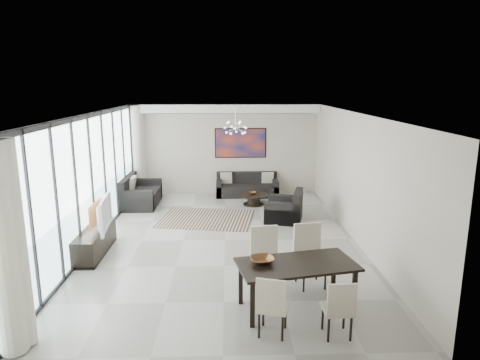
{
  "coord_description": "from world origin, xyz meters",
  "views": [
    {
      "loc": [
        0.08,
        -9.35,
        3.53
      ],
      "look_at": [
        0.37,
        0.77,
        1.25
      ],
      "focal_mm": 32.0,
      "sensor_mm": 36.0,
      "label": 1
    }
  ],
  "objects_px": {
    "coffee_table": "(254,199)",
    "tv_console": "(94,241)",
    "television": "(100,214)",
    "dining_table": "(297,268)",
    "sofa_main": "(247,188)"
  },
  "relations": [
    {
      "from": "coffee_table",
      "to": "tv_console",
      "type": "bearing_deg",
      "value": -134.46
    },
    {
      "from": "coffee_table",
      "to": "sofa_main",
      "type": "height_order",
      "value": "sofa_main"
    },
    {
      "from": "coffee_table",
      "to": "dining_table",
      "type": "height_order",
      "value": "dining_table"
    },
    {
      "from": "coffee_table",
      "to": "sofa_main",
      "type": "bearing_deg",
      "value": 97.51
    },
    {
      "from": "sofa_main",
      "to": "dining_table",
      "type": "height_order",
      "value": "dining_table"
    },
    {
      "from": "television",
      "to": "sofa_main",
      "type": "bearing_deg",
      "value": -41.15
    },
    {
      "from": "sofa_main",
      "to": "dining_table",
      "type": "xyz_separation_m",
      "value": [
        0.46,
        -7.17,
        0.44
      ]
    },
    {
      "from": "coffee_table",
      "to": "sofa_main",
      "type": "xyz_separation_m",
      "value": [
        -0.15,
        1.11,
        0.07
      ]
    },
    {
      "from": "tv_console",
      "to": "dining_table",
      "type": "relative_size",
      "value": 0.86
    },
    {
      "from": "sofa_main",
      "to": "dining_table",
      "type": "distance_m",
      "value": 7.19
    },
    {
      "from": "tv_console",
      "to": "coffee_table",
      "type": "bearing_deg",
      "value": 45.54
    },
    {
      "from": "tv_console",
      "to": "television",
      "type": "relative_size",
      "value": 1.45
    },
    {
      "from": "coffee_table",
      "to": "dining_table",
      "type": "xyz_separation_m",
      "value": [
        0.32,
        -6.06,
        0.51
      ]
    },
    {
      "from": "coffee_table",
      "to": "tv_console",
      "type": "height_order",
      "value": "tv_console"
    },
    {
      "from": "coffee_table",
      "to": "sofa_main",
      "type": "relative_size",
      "value": 0.44
    }
  ]
}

